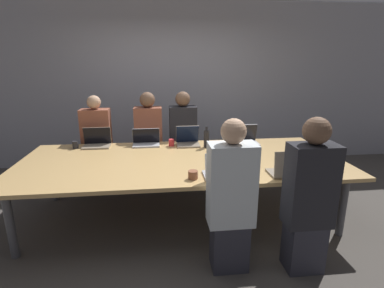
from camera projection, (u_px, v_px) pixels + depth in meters
ground_plane at (182, 215)px, 3.67m from camera, size 24.00×24.00×0.00m
curtain_wall at (172, 86)px, 5.23m from camera, size 12.00×0.06×2.80m
conference_table at (181, 163)px, 3.49m from camera, size 3.69×1.60×0.72m
laptop_near_midright at (221, 170)px, 2.90m from camera, size 0.33×0.26×0.27m
person_near_midright at (231, 200)px, 2.58m from camera, size 0.40×0.24×1.39m
cup_near_midright at (193, 175)px, 2.89m from camera, size 0.09×0.09×0.08m
laptop_near_right at (288, 169)px, 2.95m from camera, size 0.34×0.27×0.27m
person_near_right at (309, 199)px, 2.56m from camera, size 0.40×0.24×1.40m
laptop_far_left at (97, 141)px, 3.98m from camera, size 0.36×0.24×0.25m
person_far_left at (98, 145)px, 4.30m from camera, size 0.40×0.24×1.37m
cup_far_left at (75, 145)px, 3.88m from camera, size 0.07×0.07×0.10m
laptop_far_midleft at (146, 140)px, 4.03m from camera, size 0.36×0.22×0.22m
person_far_midleft at (149, 140)px, 4.46m from camera, size 0.40×0.24×1.39m
laptop_far_right at (246, 138)px, 4.12m from camera, size 0.31×0.25×0.26m
bottle_far_right at (233, 140)px, 3.95m from camera, size 0.07×0.07×0.22m
laptop_far_center at (188, 139)px, 4.04m from camera, size 0.31×0.27×0.26m
person_far_center at (183, 139)px, 4.53m from camera, size 0.40×0.24×1.39m
cup_far_center at (171, 143)px, 4.00m from camera, size 0.07×0.07×0.09m
bottle_far_center at (206, 138)px, 3.92m from camera, size 0.07×0.07×0.28m
stapler at (225, 163)px, 3.26m from camera, size 0.09×0.16×0.05m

